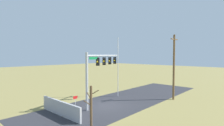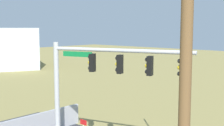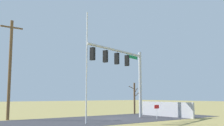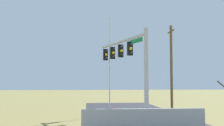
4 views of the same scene
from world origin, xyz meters
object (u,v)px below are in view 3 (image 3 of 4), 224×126
flagpole (87,67)px  open_sign (157,108)px  bare_tree (134,98)px  signal_mast (125,67)px  utility_pole (10,67)px

flagpole → open_sign: flagpole is taller
bare_tree → open_sign: bearing=-114.8°
signal_mast → utility_pole: utility_pole is taller
signal_mast → open_sign: 4.59m
flagpole → utility_pole: 7.48m
signal_mast → utility_pole: size_ratio=0.88×
flagpole → utility_pole: size_ratio=0.98×
utility_pole → bare_tree: utility_pole is taller
signal_mast → open_sign: (2.56, -1.26, -3.60)m
utility_pole → open_sign: 13.19m
flagpole → bare_tree: flagpole is taller
flagpole → bare_tree: 11.47m
open_sign → flagpole: bearing=177.2°
utility_pole → open_sign: size_ratio=6.99×
flagpole → utility_pole: utility_pole is taller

